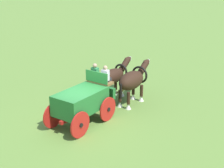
% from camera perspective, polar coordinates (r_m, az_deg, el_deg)
% --- Properties ---
extents(ground_plane, '(220.00, 220.00, 0.00)m').
position_cam_1_polar(ground_plane, '(16.17, -5.36, -6.92)').
color(ground_plane, olive).
extents(show_wagon, '(5.52, 2.97, 2.65)m').
position_cam_1_polar(show_wagon, '(15.80, -5.09, -2.88)').
color(show_wagon, '#236B2D').
rests_on(show_wagon, ground).
extents(draft_horse_near, '(2.97, 1.64, 2.16)m').
position_cam_1_polar(draft_horse_near, '(18.73, 0.26, 1.25)').
color(draft_horse_near, '#331E14').
rests_on(draft_horse_near, ground).
extents(draft_horse_off, '(2.93, 1.67, 2.21)m').
position_cam_1_polar(draft_horse_off, '(18.02, 3.60, 0.60)').
color(draft_horse_off, '#331E14').
rests_on(draft_horse_off, ground).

